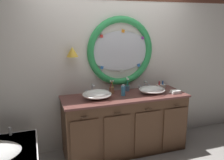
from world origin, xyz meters
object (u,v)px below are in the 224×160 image
object	(u,v)px
toothbrush_holder_left	(112,90)
soap_dispenser	(123,91)
sink_basin_left	(97,94)
sink_basin_right	(152,90)
folded_hand_towel	(176,92)
toothbrush_holder_right	(127,88)
toiletry_basket	(161,86)

from	to	relation	value
toothbrush_holder_left	soap_dispenser	size ratio (longest dim) A/B	1.19
sink_basin_left	toothbrush_holder_left	xyz separation A→B (m)	(0.29, 0.19, -0.01)
sink_basin_right	folded_hand_towel	world-z (taller)	sink_basin_right
toothbrush_holder_right	folded_hand_towel	bearing A→B (deg)	-29.49
sink_basin_right	sink_basin_left	bearing A→B (deg)	180.00
sink_basin_right	toiletry_basket	world-z (taller)	same
toothbrush_holder_left	toiletry_basket	size ratio (longest dim) A/B	1.46
toothbrush_holder_left	soap_dispenser	bearing A→B (deg)	-53.38
sink_basin_right	soap_dispenser	distance (m)	0.47
sink_basin_right	toothbrush_holder_left	xyz separation A→B (m)	(-0.59, 0.19, -0.00)
sink_basin_left	sink_basin_right	distance (m)	0.88
sink_basin_right	soap_dispenser	world-z (taller)	soap_dispenser
sink_basin_right	toothbrush_holder_left	world-z (taller)	toothbrush_holder_left
toothbrush_holder_left	toothbrush_holder_right	xyz separation A→B (m)	(0.28, 0.05, -0.00)
toothbrush_holder_right	toiletry_basket	world-z (taller)	toothbrush_holder_right
toiletry_basket	toothbrush_holder_right	bearing A→B (deg)	-179.87
sink_basin_left	toothbrush_holder_left	bearing A→B (deg)	33.46
sink_basin_right	toothbrush_holder_left	bearing A→B (deg)	162.30
sink_basin_left	toothbrush_holder_left	size ratio (longest dim) A/B	1.96
sink_basin_left	folded_hand_towel	size ratio (longest dim) A/B	2.81
sink_basin_left	toothbrush_holder_right	distance (m)	0.61
soap_dispenser	toiletry_basket	distance (m)	0.80
sink_basin_right	soap_dispenser	bearing A→B (deg)	177.33
toothbrush_holder_right	toiletry_basket	bearing A→B (deg)	0.13
sink_basin_left	toiletry_basket	distance (m)	1.20
sink_basin_left	folded_hand_towel	distance (m)	1.22
toiletry_basket	sink_basin_right	bearing A→B (deg)	-140.83
folded_hand_towel	toothbrush_holder_right	bearing A→B (deg)	150.51
toothbrush_holder_right	sink_basin_right	bearing A→B (deg)	-37.72
toothbrush_holder_left	toothbrush_holder_right	bearing A→B (deg)	10.55
sink_basin_right	folded_hand_towel	xyz separation A→B (m)	(0.34, -0.13, -0.03)
folded_hand_towel	toiletry_basket	world-z (taller)	toiletry_basket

